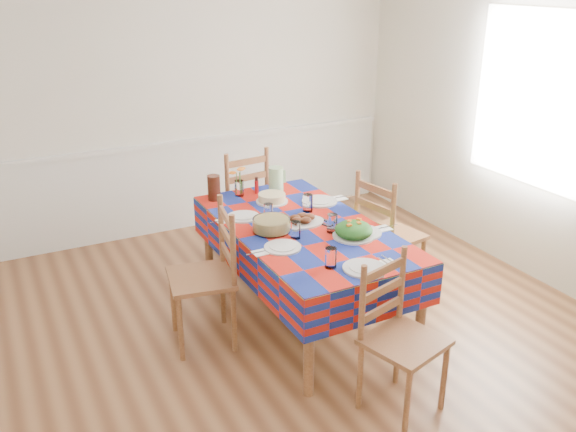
# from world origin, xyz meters

# --- Properties ---
(room) EXTENTS (4.58, 5.08, 2.78)m
(room) POSITION_xyz_m (0.00, 0.00, 1.35)
(room) COLOR brown
(room) RESTS_ON ground
(wainscot) EXTENTS (4.41, 0.06, 0.92)m
(wainscot) POSITION_xyz_m (0.00, 2.48, 0.49)
(wainscot) COLOR white
(wainscot) RESTS_ON room
(window_right) EXTENTS (0.00, 1.40, 1.40)m
(window_right) POSITION_xyz_m (2.23, 0.30, 1.50)
(window_right) COLOR white
(window_right) RESTS_ON room
(dining_table) EXTENTS (1.02, 1.90, 0.74)m
(dining_table) POSITION_xyz_m (0.18, 0.42, 0.66)
(dining_table) COLOR brown
(dining_table) RESTS_ON room
(setting_near_head) EXTENTS (0.44, 0.30, 0.13)m
(setting_near_head) POSITION_xyz_m (0.13, -0.32, 0.77)
(setting_near_head) COLOR silver
(setting_near_head) RESTS_ON dining_table
(setting_left_near) EXTENTS (0.46, 0.27, 0.12)m
(setting_left_near) POSITION_xyz_m (-0.07, 0.18, 0.76)
(setting_left_near) COLOR silver
(setting_left_near) RESTS_ON dining_table
(setting_left_far) EXTENTS (0.45, 0.27, 0.12)m
(setting_left_far) POSITION_xyz_m (-0.09, 0.72, 0.76)
(setting_left_far) COLOR silver
(setting_left_far) RESTS_ON dining_table
(setting_right_near) EXTENTS (0.52, 0.30, 0.13)m
(setting_right_near) POSITION_xyz_m (0.43, 0.15, 0.77)
(setting_right_near) COLOR silver
(setting_right_near) RESTS_ON dining_table
(setting_right_far) EXTENTS (0.53, 0.31, 0.14)m
(setting_right_far) POSITION_xyz_m (0.48, 0.74, 0.77)
(setting_right_far) COLOR silver
(setting_right_far) RESTS_ON dining_table
(meat_platter) EXTENTS (0.34, 0.24, 0.07)m
(meat_platter) POSITION_xyz_m (0.20, 0.46, 0.76)
(meat_platter) COLOR silver
(meat_platter) RESTS_ON dining_table
(salad_platter) EXTENTS (0.29, 0.29, 0.12)m
(salad_platter) POSITION_xyz_m (0.40, 0.08, 0.78)
(salad_platter) COLOR silver
(salad_platter) RESTS_ON dining_table
(pasta_bowl) EXTENTS (0.27, 0.27, 0.10)m
(pasta_bowl) POSITION_xyz_m (-0.06, 0.43, 0.79)
(pasta_bowl) COLOR white
(pasta_bowl) RESTS_ON dining_table
(cake) EXTENTS (0.26, 0.26, 0.07)m
(cake) POSITION_xyz_m (0.20, 0.96, 0.77)
(cake) COLOR silver
(cake) RESTS_ON dining_table
(serving_utensils) EXTENTS (0.15, 0.33, 0.01)m
(serving_utensils) POSITION_xyz_m (0.36, 0.35, 0.74)
(serving_utensils) COLOR black
(serving_utensils) RESTS_ON dining_table
(flower_vase) EXTENTS (0.16, 0.13, 0.25)m
(flower_vase) POSITION_xyz_m (0.02, 1.22, 0.84)
(flower_vase) COLOR white
(flower_vase) RESTS_ON dining_table
(hot_sauce) EXTENTS (0.03, 0.03, 0.14)m
(hot_sauce) POSITION_xyz_m (0.17, 1.21, 0.81)
(hot_sauce) COLOR #B30E11
(hot_sauce) RESTS_ON dining_table
(green_pitcher) EXTENTS (0.12, 0.12, 0.21)m
(green_pitcher) POSITION_xyz_m (0.34, 1.17, 0.84)
(green_pitcher) COLOR #A1D193
(green_pitcher) RESTS_ON dining_table
(tea_pitcher) EXTENTS (0.10, 0.10, 0.21)m
(tea_pitcher) POSITION_xyz_m (-0.19, 1.22, 0.84)
(tea_pitcher) COLOR black
(tea_pitcher) RESTS_ON dining_table
(name_card) EXTENTS (0.08, 0.03, 0.02)m
(name_card) POSITION_xyz_m (0.19, -0.50, 0.75)
(name_card) COLOR silver
(name_card) RESTS_ON dining_table
(chair_near) EXTENTS (0.52, 0.50, 0.96)m
(chair_near) POSITION_xyz_m (0.17, -0.77, 0.47)
(chair_near) COLOR brown
(chair_near) RESTS_ON room
(chair_far) EXTENTS (0.50, 0.48, 1.04)m
(chair_far) POSITION_xyz_m (0.19, 1.61, 0.51)
(chair_far) COLOR brown
(chair_far) RESTS_ON room
(chair_left) EXTENTS (0.50, 0.52, 1.02)m
(chair_left) POSITION_xyz_m (-0.57, 0.41, 0.50)
(chair_left) COLOR brown
(chair_left) RESTS_ON room
(chair_right) EXTENTS (0.50, 0.52, 1.03)m
(chair_right) POSITION_xyz_m (0.94, 0.41, 0.51)
(chair_right) COLOR brown
(chair_right) RESTS_ON room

